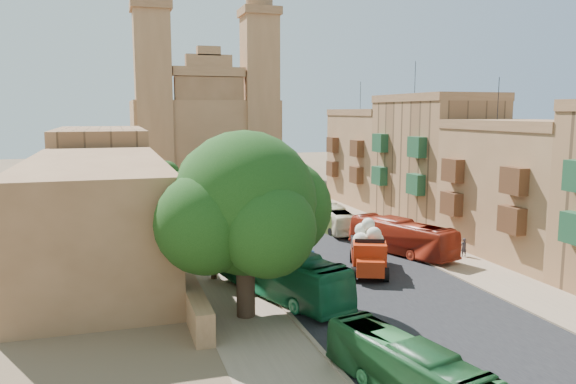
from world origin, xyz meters
TOP-DOWN VIEW (x-y plane):
  - ground at (0.00, 0.00)m, footprint 260.00×260.00m
  - road_surface at (0.00, 30.00)m, footprint 14.00×140.00m
  - sidewalk_east at (9.50, 30.00)m, footprint 5.00×140.00m
  - sidewalk_west at (-9.50, 30.00)m, footprint 5.00×140.00m
  - kerb_east at (7.00, 30.00)m, footprint 0.25×140.00m
  - kerb_west at (-7.00, 30.00)m, footprint 0.25×140.00m
  - townhouse_b at (15.95, 11.00)m, footprint 9.00×14.00m
  - townhouse_c at (15.95, 25.00)m, footprint 9.00×14.00m
  - townhouse_d at (15.95, 39.00)m, footprint 9.00×14.00m
  - west_wall at (-12.50, 20.00)m, footprint 1.00×40.00m
  - west_building_low at (-18.00, 18.00)m, footprint 10.00×28.00m
  - west_building_mid at (-18.00, 44.00)m, footprint 10.00×22.00m
  - church at (-0.00, 78.61)m, footprint 28.00×22.50m
  - ficus_tree at (-9.40, 4.01)m, footprint 10.97×10.09m
  - street_tree_a at (-10.00, 12.00)m, footprint 3.25×3.25m
  - street_tree_b at (-10.00, 24.00)m, footprint 3.63×3.63m
  - street_tree_c at (-10.00, 36.00)m, footprint 3.50×3.50m
  - street_tree_d at (-10.00, 48.00)m, footprint 3.65×3.65m
  - red_truck at (1.46, 10.37)m, footprint 4.82×7.08m
  - olive_pickup at (4.00, 24.48)m, footprint 2.72×4.83m
  - bus_green_south at (-5.22, -7.39)m, footprint 4.07×9.25m
  - bus_green_north at (-6.50, 6.65)m, footprint 6.31×11.74m
  - bus_red_east at (6.50, 14.46)m, footprint 5.78×10.68m
  - bus_cream_east at (4.68, 24.51)m, footprint 3.33×8.84m
  - car_blue_a at (-2.07, 14.89)m, footprint 2.40×3.67m
  - car_white_a at (-1.95, 28.92)m, footprint 1.42×3.36m
  - car_cream at (1.83, 28.68)m, footprint 2.97×4.32m
  - car_dkblue at (-4.85, 44.49)m, footprint 2.81×4.07m
  - car_white_b at (0.70, 35.39)m, footprint 1.62×3.73m
  - car_blue_b at (-1.11, 50.52)m, footprint 1.64×4.39m
  - pedestrian_a at (10.97, 11.99)m, footprint 0.60×0.42m
  - pedestrian_c at (10.65, 17.45)m, footprint 0.74×1.07m

SIDE VIEW (x-z plane):
  - ground at x=0.00m, z-range 0.00..0.00m
  - road_surface at x=0.00m, z-range 0.00..0.01m
  - sidewalk_east at x=9.50m, z-range 0.00..0.01m
  - sidewalk_west at x=-9.50m, z-range 0.00..0.01m
  - kerb_east at x=7.00m, z-range 0.00..0.12m
  - kerb_west at x=-7.00m, z-range 0.00..0.12m
  - car_white_a at x=-1.95m, z-range 0.00..1.08m
  - car_dkblue at x=-4.85m, z-range 0.00..1.09m
  - car_cream at x=1.83m, z-range 0.00..1.10m
  - car_blue_a at x=-2.07m, z-range 0.00..1.16m
  - car_white_b at x=0.70m, z-range 0.00..1.25m
  - car_blue_b at x=-1.11m, z-range 0.00..1.43m
  - pedestrian_a at x=10.97m, z-range 0.00..1.57m
  - pedestrian_c at x=10.65m, z-range 0.00..1.68m
  - west_wall at x=-12.50m, z-range 0.00..1.80m
  - olive_pickup at x=4.00m, z-range -0.02..1.86m
  - bus_cream_east at x=4.68m, z-range 0.00..2.41m
  - bus_green_south at x=-5.22m, z-range 0.00..2.51m
  - bus_red_east at x=6.50m, z-range 0.00..2.91m
  - bus_green_north at x=-6.50m, z-range 0.00..3.20m
  - red_truck at x=1.46m, z-range -0.24..3.69m
  - street_tree_a at x=-10.00m, z-range 0.85..5.84m
  - street_tree_c at x=-10.00m, z-range 0.91..6.29m
  - street_tree_b at x=-10.00m, z-range 0.95..6.52m
  - street_tree_d at x=-10.00m, z-range 0.95..6.56m
  - west_building_low at x=-18.00m, z-range 0.00..8.40m
  - west_building_mid at x=-18.00m, z-range 0.00..10.00m
  - townhouse_b at x=15.95m, z-range -1.79..13.11m
  - townhouse_d at x=15.95m, z-range -1.79..14.11m
  - ficus_tree at x=-9.40m, z-range 1.00..11.97m
  - townhouse_c at x=15.95m, z-range -1.79..15.61m
  - church at x=0.00m, z-range -8.63..27.67m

